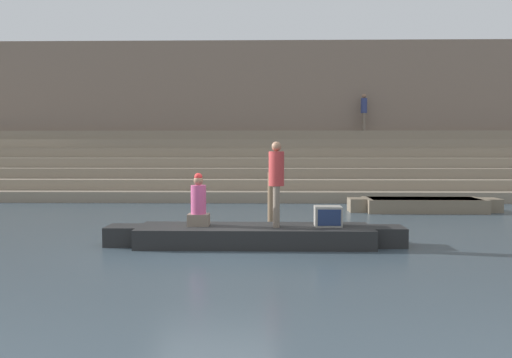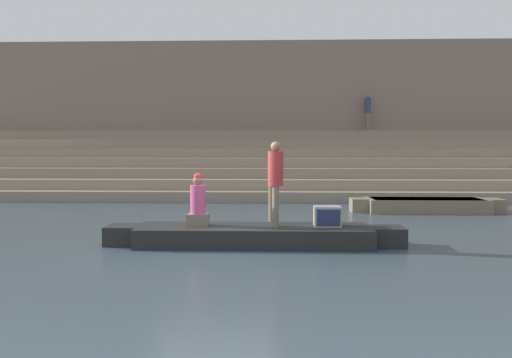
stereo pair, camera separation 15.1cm
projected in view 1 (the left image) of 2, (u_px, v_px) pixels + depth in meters
name	position (u px, v px, depth m)	size (l,w,h in m)	color
ground_plane	(215.00, 247.00, 10.10)	(120.00, 120.00, 0.00)	#3D4C56
ghat_steps	(242.00, 171.00, 21.45)	(36.00, 5.36, 2.78)	gray
back_wall	(244.00, 117.00, 23.80)	(34.20, 1.28, 6.96)	#7F6B5B
rowboat_main	(255.00, 235.00, 10.29)	(6.13, 1.37, 0.40)	black
person_standing	(276.00, 177.00, 10.15)	(0.31, 0.31, 1.74)	#756656
person_rowing	(199.00, 204.00, 10.32)	(0.44, 0.35, 1.10)	#756656
tv_set	(328.00, 216.00, 10.28)	(0.54, 0.46, 0.41)	#9E998E
moored_boat_shore	(423.00, 205.00, 15.68)	(4.69, 1.28, 0.42)	#756651
mooring_post	(271.00, 198.00, 13.16)	(0.19, 0.19, 1.37)	brown
person_on_steps	(364.00, 109.00, 22.69)	(0.29, 0.29, 1.67)	#756656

